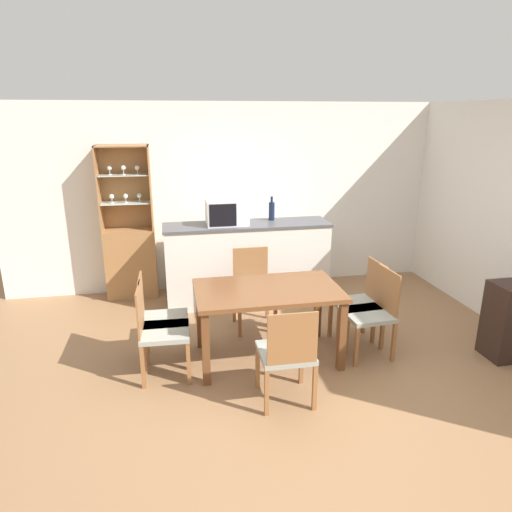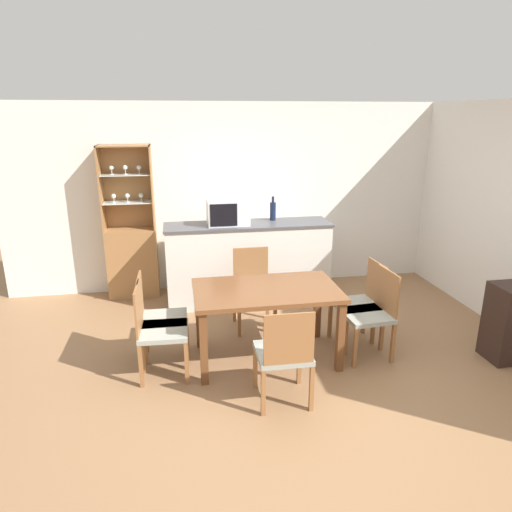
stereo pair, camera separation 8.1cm
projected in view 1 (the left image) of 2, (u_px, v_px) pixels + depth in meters
ground_plane at (305, 378)px, 4.32m from camera, size 18.00×18.00×0.00m
wall_back at (253, 197)px, 6.40m from camera, size 6.80×0.06×2.55m
kitchen_counter at (247, 263)px, 5.94m from camera, size 2.12×0.54×1.06m
display_cabinet at (131, 252)px, 6.11m from camera, size 0.66×0.34×2.02m
dining_table at (268, 298)px, 4.48m from camera, size 1.42×0.85×0.76m
dining_chair_side_right_near at (371, 312)px, 4.62m from camera, size 0.48×0.48×0.91m
dining_chair_head_near at (287, 353)px, 3.82m from camera, size 0.45×0.45×0.91m
dining_chair_head_far at (253, 288)px, 5.26m from camera, size 0.45×0.45×0.91m
dining_chair_side_right_far at (361, 303)px, 4.85m from camera, size 0.48×0.48×0.91m
dining_chair_side_left_near at (160, 330)px, 4.23m from camera, size 0.47×0.47×0.91m
dining_chair_side_left_far at (160, 319)px, 4.47m from camera, size 0.45×0.45×0.91m
microwave at (227, 212)px, 5.70m from camera, size 0.52×0.38×0.31m
wine_bottle at (272, 211)px, 5.94m from camera, size 0.08×0.08×0.31m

